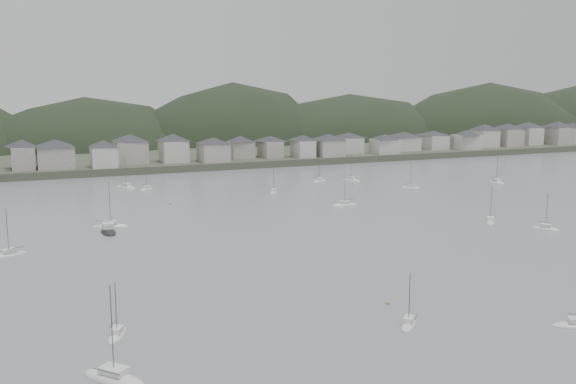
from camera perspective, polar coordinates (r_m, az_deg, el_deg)
name	(u,v)px	position (r m, az deg, el deg)	size (l,w,h in m)	color
ground	(468,295)	(109.44, 16.07, -9.00)	(900.00, 900.00, 0.00)	slate
far_shore_land	(140,144)	(381.84, -13.33, 4.27)	(900.00, 250.00, 3.00)	#383D2D
forested_ridge	(158,170)	(359.09, -11.76, 1.96)	(851.55, 103.94, 102.57)	black
waterfront_town	(295,144)	(289.11, 0.63, 4.38)	(451.48, 28.46, 12.92)	gray
sailboat_lead	(274,192)	(206.22, -1.30, -0.01)	(5.34, 6.34, 8.71)	silver
moored_fleet	(280,224)	(157.59, -0.72, -2.95)	(260.93, 169.96, 12.86)	silver
motor_launch_far	(108,232)	(155.20, -16.02, -3.47)	(3.39, 8.92, 4.10)	black
mooring_buoys	(357,230)	(152.14, 6.31, -3.47)	(191.78, 116.17, 0.70)	#BC793E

